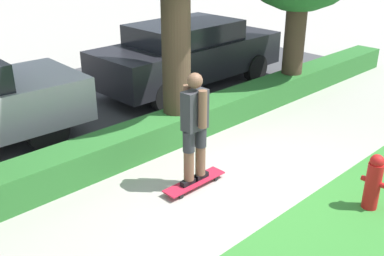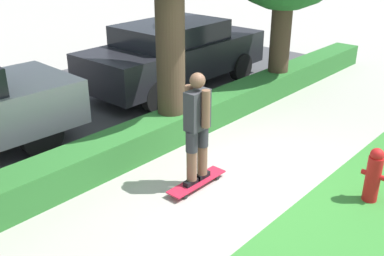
{
  "view_description": "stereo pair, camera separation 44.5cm",
  "coord_description": "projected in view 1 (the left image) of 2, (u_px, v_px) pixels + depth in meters",
  "views": [
    {
      "loc": [
        -4.26,
        -3.66,
        3.28
      ],
      "look_at": [
        -0.18,
        0.6,
        0.71
      ],
      "focal_mm": 42.0,
      "sensor_mm": 36.0,
      "label": 1
    },
    {
      "loc": [
        -4.57,
        -3.34,
        3.28
      ],
      "look_at": [
        -0.18,
        0.6,
        0.71
      ],
      "focal_mm": 42.0,
      "sensor_mm": 36.0,
      "label": 2
    }
  ],
  "objects": [
    {
      "name": "street_asphalt",
      "position": [
        77.0,
        106.0,
        9.22
      ],
      "size": [
        14.56,
        5.0,
        0.01
      ],
      "color": "#474749",
      "rests_on": "ground_plane"
    },
    {
      "name": "fire_hydrant",
      "position": [
        373.0,
        182.0,
        5.68
      ],
      "size": [
        0.2,
        0.31,
        0.77
      ],
      "color": "red",
      "rests_on": "ground_plane"
    },
    {
      "name": "ground_plane",
      "position": [
        230.0,
        182.0,
        6.44
      ],
      "size": [
        60.0,
        60.0,
        0.0
      ],
      "primitive_type": "plane",
      "color": "#ADA89E"
    },
    {
      "name": "skater_person",
      "position": [
        195.0,
        126.0,
        5.94
      ],
      "size": [
        0.48,
        0.4,
        1.57
      ],
      "color": "black",
      "rests_on": "skateboard"
    },
    {
      "name": "hedge_row",
      "position": [
        158.0,
        133.0,
        7.4
      ],
      "size": [
        14.56,
        0.6,
        0.49
      ],
      "color": "#2D702D",
      "rests_on": "ground_plane"
    },
    {
      "name": "parked_car_middle",
      "position": [
        189.0,
        53.0,
        10.08
      ],
      "size": [
        4.57,
        1.79,
        1.49
      ],
      "rotation": [
        0.0,
        0.0,
        0.02
      ],
      "color": "black",
      "rests_on": "ground_plane"
    },
    {
      "name": "skateboard",
      "position": [
        195.0,
        182.0,
        6.28
      ],
      "size": [
        1.0,
        0.24,
        0.09
      ],
      "color": "red",
      "rests_on": "ground_plane"
    }
  ]
}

